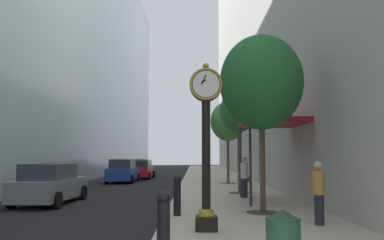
{
  "coord_description": "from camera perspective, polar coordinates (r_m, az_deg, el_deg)",
  "views": [
    {
      "loc": [
        0.98,
        -3.46,
        2.0
      ],
      "look_at": [
        0.8,
        18.69,
        3.93
      ],
      "focal_mm": 37.95,
      "sensor_mm": 36.0,
      "label": 1
    }
  ],
  "objects": [
    {
      "name": "ground_plane",
      "position": [
        30.54,
        -1.39,
        -8.74
      ],
      "size": [
        110.0,
        110.0,
        0.0
      ],
      "primitive_type": "plane",
      "color": "black",
      "rests_on": "ground"
    },
    {
      "name": "sidewalk_right",
      "position": [
        33.56,
        3.38,
        -8.27
      ],
      "size": [
        5.34,
        80.0,
        0.14
      ],
      "primitive_type": "cube",
      "color": "#BCB29E",
      "rests_on": "ground"
    },
    {
      "name": "building_block_left",
      "position": [
        37.62,
        -20.36,
        12.7
      ],
      "size": [
        9.0,
        80.0,
        26.46
      ],
      "color": "#93A8B7",
      "rests_on": "ground"
    },
    {
      "name": "street_clock",
      "position": [
        10.28,
        1.99,
        -2.44
      ],
      "size": [
        0.84,
        0.55,
        4.23
      ],
      "color": "black",
      "rests_on": "sidewalk_right"
    },
    {
      "name": "bollard_nearest",
      "position": [
        7.42,
        -4.03,
        -14.43
      ],
      "size": [
        0.25,
        0.25,
        1.23
      ],
      "color": "black",
      "rests_on": "sidewalk_right"
    },
    {
      "name": "bollard_third",
      "position": [
        12.82,
        -2.1,
        -10.44
      ],
      "size": [
        0.25,
        0.25,
        1.23
      ],
      "color": "black",
      "rests_on": "sidewalk_right"
    },
    {
      "name": "street_tree_near",
      "position": [
        13.78,
        9.7,
        5.2
      ],
      "size": [
        2.77,
        2.77,
        5.89
      ],
      "color": "#333335",
      "rests_on": "sidewalk_right"
    },
    {
      "name": "street_tree_mid_near",
      "position": [
        20.59,
        6.61,
        1.22
      ],
      "size": [
        1.9,
        1.9,
        5.22
      ],
      "color": "#333335",
      "rests_on": "sidewalk_right"
    },
    {
      "name": "street_tree_mid_far",
      "position": [
        27.51,
        5.06,
        -0.22
      ],
      "size": [
        2.34,
        2.34,
        5.51
      ],
      "color": "#333335",
      "rests_on": "sidewalk_right"
    },
    {
      "name": "pedestrian_walking",
      "position": [
        18.24,
        7.4,
        -7.8
      ],
      "size": [
        0.47,
        0.52,
        1.79
      ],
      "color": "#23232D",
      "rests_on": "sidewalk_right"
    },
    {
      "name": "pedestrian_by_clock",
      "position": [
        11.63,
        17.39,
        -9.5
      ],
      "size": [
        0.48,
        0.48,
        1.7
      ],
      "color": "#23232D",
      "rests_on": "sidewalk_right"
    },
    {
      "name": "storefront_awning",
      "position": [
        17.02,
        11.02,
        -0.58
      ],
      "size": [
        2.4,
        3.6,
        3.3
      ],
      "color": "maroon",
      "rests_on": "sidewalk_right"
    },
    {
      "name": "car_blue_near",
      "position": [
        30.41,
        -9.66,
        -7.13
      ],
      "size": [
        2.07,
        4.13,
        1.72
      ],
      "color": "navy",
      "rests_on": "ground"
    },
    {
      "name": "car_red_mid",
      "position": [
        35.31,
        -7.22,
        -6.93
      ],
      "size": [
        2.16,
        4.24,
        1.59
      ],
      "color": "#AD191E",
      "rests_on": "ground"
    },
    {
      "name": "car_grey_far",
      "position": [
        18.01,
        -19.28,
        -8.52
      ],
      "size": [
        2.07,
        4.7,
        1.66
      ],
      "color": "slate",
      "rests_on": "ground"
    },
    {
      "name": "car_black_trailing",
      "position": [
        40.63,
        -7.38,
        -6.64
      ],
      "size": [
        2.15,
        4.27,
        1.63
      ],
      "color": "black",
      "rests_on": "ground"
    }
  ]
}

